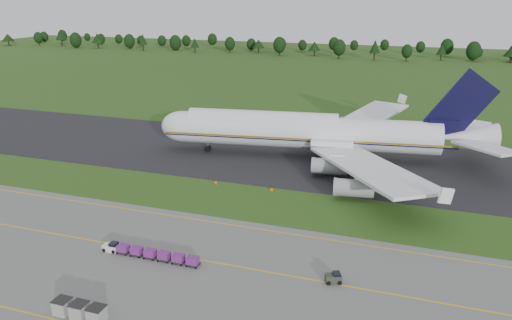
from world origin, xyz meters
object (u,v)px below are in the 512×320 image
(baggage_train, at_px, (149,253))
(utility_cart, at_px, (333,279))
(aircraft, at_px, (312,132))
(uld_row, at_px, (79,310))
(edge_markers, at_px, (243,186))

(baggage_train, bearing_deg, utility_cart, 4.58)
(aircraft, xyz_separation_m, uld_row, (-12.40, -67.99, -5.15))
(uld_row, bearing_deg, baggage_train, 88.03)
(baggage_train, height_order, uld_row, uld_row)
(uld_row, relative_size, edge_markers, 0.55)
(baggage_train, xyz_separation_m, utility_cart, (26.36, 2.11, -0.17))
(utility_cart, bearing_deg, uld_row, -147.76)
(utility_cart, xyz_separation_m, edge_markers, (-22.88, 27.92, -0.34))
(uld_row, xyz_separation_m, edge_markers, (3.99, 44.86, -0.73))
(aircraft, relative_size, baggage_train, 5.00)
(aircraft, distance_m, baggage_train, 54.73)
(baggage_train, distance_m, edge_markers, 30.23)
(aircraft, distance_m, utility_cart, 53.34)
(uld_row, bearing_deg, aircraft, 79.66)
(baggage_train, distance_m, utility_cart, 26.44)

